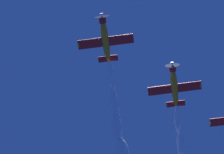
# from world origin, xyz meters

# --- Properties ---
(airplane_lead) EXTENTS (8.44, 9.46, 2.58)m
(airplane_lead) POSITION_xyz_m (1.38, -2.84, 62.39)
(airplane_lead) COLOR orange
(airplane_left_wingman) EXTENTS (8.45, 9.46, 2.58)m
(airplane_left_wingman) POSITION_xyz_m (-10.23, 6.19, 62.36)
(airplane_left_wingman) COLOR orange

